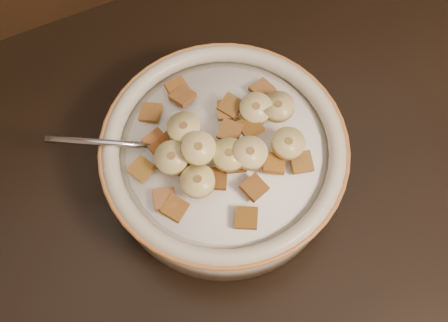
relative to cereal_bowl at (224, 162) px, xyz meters
name	(u,v)px	position (x,y,z in m)	size (l,w,h in m)	color
cereal_bowl	(224,162)	(0.00, 0.00, 0.00)	(0.23, 0.23, 0.05)	#B9B3A1
milk	(224,150)	(0.00, 0.00, 0.03)	(0.19, 0.19, 0.00)	white
spoon	(186,148)	(-0.03, 0.01, 0.03)	(0.04, 0.05, 0.01)	#A4AAC2
cereal_square_0	(274,163)	(0.03, -0.04, 0.04)	(0.02, 0.02, 0.01)	#9B591E
cereal_square_1	(262,90)	(0.06, 0.04, 0.04)	(0.02, 0.02, 0.01)	#945B34
cereal_square_2	(169,161)	(-0.05, 0.00, 0.04)	(0.02, 0.02, 0.01)	brown
cereal_square_3	(254,188)	(0.01, -0.05, 0.04)	(0.02, 0.02, 0.01)	brown
cereal_square_4	(301,162)	(0.06, -0.04, 0.04)	(0.02, 0.02, 0.01)	#99652A
cereal_square_5	(175,208)	(-0.07, -0.04, 0.03)	(0.02, 0.02, 0.01)	#95591B
cereal_square_6	(234,162)	(0.00, -0.02, 0.05)	(0.02, 0.02, 0.01)	brown
cereal_square_7	(177,88)	(-0.02, 0.08, 0.03)	(0.02, 0.02, 0.01)	brown
cereal_square_8	(151,113)	(-0.05, 0.06, 0.03)	(0.02, 0.02, 0.01)	brown
cereal_square_9	(188,168)	(-0.04, -0.01, 0.04)	(0.02, 0.02, 0.01)	brown
cereal_square_10	(251,127)	(0.03, 0.00, 0.05)	(0.02, 0.02, 0.01)	brown
cereal_square_11	(164,199)	(-0.07, -0.03, 0.03)	(0.02, 0.02, 0.01)	brown
cereal_square_12	(187,146)	(-0.03, 0.01, 0.04)	(0.02, 0.02, 0.01)	brown
cereal_square_13	(141,169)	(-0.08, 0.01, 0.04)	(0.02, 0.02, 0.01)	olive
cereal_square_14	(277,107)	(0.07, 0.02, 0.03)	(0.02, 0.02, 0.01)	olive
cereal_square_15	(231,106)	(0.02, 0.03, 0.05)	(0.02, 0.02, 0.01)	brown
cereal_square_16	(216,179)	(-0.02, -0.03, 0.04)	(0.02, 0.02, 0.01)	brown
cereal_square_17	(156,141)	(-0.06, 0.03, 0.04)	(0.02, 0.02, 0.01)	brown
cereal_square_18	(246,218)	(-0.01, -0.07, 0.04)	(0.02, 0.02, 0.01)	#925519
cereal_square_19	(182,96)	(-0.02, 0.07, 0.04)	(0.02, 0.02, 0.01)	brown
cereal_square_20	(172,141)	(-0.04, 0.02, 0.04)	(0.02, 0.02, 0.01)	brown
cereal_square_21	(230,131)	(0.01, 0.01, 0.05)	(0.02, 0.02, 0.01)	brown
cereal_square_22	(228,110)	(0.02, 0.03, 0.04)	(0.02, 0.02, 0.01)	#925C2C
banana_slice_0	(198,181)	(-0.04, -0.03, 0.05)	(0.03, 0.03, 0.01)	#EDE192
banana_slice_1	(172,158)	(-0.05, 0.00, 0.05)	(0.03, 0.03, 0.01)	#CCBE87
banana_slice_2	(184,128)	(-0.03, 0.02, 0.06)	(0.03, 0.03, 0.01)	#D0BD7C
banana_slice_3	(229,155)	(0.00, -0.02, 0.06)	(0.03, 0.03, 0.01)	#F8E286
banana_slice_4	(288,143)	(0.05, -0.03, 0.05)	(0.03, 0.03, 0.01)	#ECDB80
banana_slice_5	(278,107)	(0.06, 0.01, 0.05)	(0.03, 0.03, 0.01)	tan
banana_slice_6	(256,109)	(0.04, 0.02, 0.05)	(0.03, 0.03, 0.01)	#F8E4A6
banana_slice_7	(250,153)	(0.01, -0.03, 0.06)	(0.03, 0.03, 0.01)	#E8C97E
banana_slice_8	(199,149)	(-0.03, -0.01, 0.06)	(0.03, 0.03, 0.01)	#F5DE90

